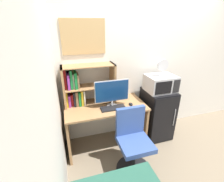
% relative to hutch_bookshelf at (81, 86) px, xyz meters
% --- Properties ---
extents(wall_back, '(6.40, 0.04, 2.60)m').
position_rel_hutch_bookshelf_xyz_m(wall_back, '(1.66, 0.15, 0.22)').
color(wall_back, silver).
rests_on(wall_back, ground_plane).
extents(wall_left, '(0.04, 4.40, 2.60)m').
position_rel_hutch_bookshelf_xyz_m(wall_left, '(-0.36, -1.47, 0.22)').
color(wall_left, silver).
rests_on(wall_left, ground_plane).
extents(desk, '(1.26, 0.64, 0.78)m').
position_rel_hutch_bookshelf_xyz_m(desk, '(0.34, -0.19, -0.54)').
color(desk, '#997047').
rests_on(desk, ground_plane).
extents(hutch_bookshelf, '(0.80, 0.29, 0.62)m').
position_rel_hutch_bookshelf_xyz_m(hutch_bookshelf, '(0.00, 0.00, 0.00)').
color(hutch_bookshelf, '#997047').
rests_on(hutch_bookshelf, desk).
extents(monitor, '(0.53, 0.17, 0.43)m').
position_rel_hutch_bookshelf_xyz_m(monitor, '(0.44, -0.24, -0.06)').
color(monitor, '#B7B7BC').
rests_on(monitor, desk).
extents(keyboard, '(0.38, 0.15, 0.02)m').
position_rel_hutch_bookshelf_xyz_m(keyboard, '(0.43, -0.32, -0.29)').
color(keyboard, black).
rests_on(keyboard, desk).
extents(computer_mouse, '(0.06, 0.09, 0.03)m').
position_rel_hutch_bookshelf_xyz_m(computer_mouse, '(0.73, -0.29, -0.28)').
color(computer_mouse, black).
rests_on(computer_mouse, desk).
extents(mini_fridge, '(0.48, 0.54, 0.91)m').
position_rel_hutch_bookshelf_xyz_m(mini_fridge, '(1.31, -0.18, -0.62)').
color(mini_fridge, black).
rests_on(mini_fridge, ground_plane).
extents(microwave, '(0.48, 0.39, 0.27)m').
position_rel_hutch_bookshelf_xyz_m(microwave, '(1.31, -0.18, -0.04)').
color(microwave, '#ADADB2').
rests_on(microwave, mini_fridge).
extents(desk_fan, '(0.19, 0.11, 0.27)m').
position_rel_hutch_bookshelf_xyz_m(desk_fan, '(1.30, -0.18, 0.26)').
color(desk_fan, silver).
rests_on(desk_fan, microwave).
extents(desk_chair, '(0.49, 0.49, 0.94)m').
position_rel_hutch_bookshelf_xyz_m(desk_chair, '(0.58, -0.76, -0.66)').
color(desk_chair, black).
rests_on(desk_chair, ground_plane).
extents(wall_corkboard, '(0.64, 0.02, 0.50)m').
position_rel_hutch_bookshelf_xyz_m(wall_corkboard, '(0.11, 0.12, 0.71)').
color(wall_corkboard, tan).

